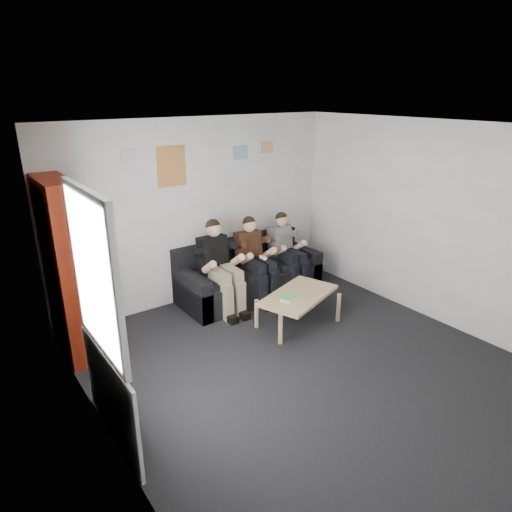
{
  "coord_description": "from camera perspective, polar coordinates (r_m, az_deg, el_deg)",
  "views": [
    {
      "loc": [
        -3.15,
        -3.31,
        3.06
      ],
      "look_at": [
        0.18,
        1.3,
        0.97
      ],
      "focal_mm": 32.0,
      "sensor_mm": 36.0,
      "label": 1
    }
  ],
  "objects": [
    {
      "name": "window",
      "position": [
        4.16,
        -18.57,
        -10.16
      ],
      "size": [
        0.05,
        1.3,
        2.36
      ],
      "color": "white",
      "rests_on": "room_shell"
    },
    {
      "name": "poster_sign",
      "position": [
        6.23,
        -15.7,
        12.04
      ],
      "size": [
        0.2,
        0.01,
        0.14
      ],
      "primitive_type": "cube",
      "color": "silver",
      "rests_on": "room_shell"
    },
    {
      "name": "poster_blue",
      "position": [
        7.04,
        -1.93,
        12.79
      ],
      "size": [
        0.25,
        0.01,
        0.2
      ],
      "primitive_type": "cube",
      "color": "#3B86C9",
      "rests_on": "room_shell"
    },
    {
      "name": "game_cases",
      "position": [
        6.02,
        4.04,
        -5.26
      ],
      "size": [
        0.22,
        0.18,
        0.03
      ],
      "rotation": [
        0.0,
        0.0,
        0.43
      ],
      "color": "silver",
      "rests_on": "coffee_table"
    },
    {
      "name": "bookshelf",
      "position": [
        5.74,
        -22.61,
        -1.64
      ],
      "size": [
        0.32,
        0.97,
        2.15
      ],
      "rotation": [
        0.0,
        0.0,
        -0.02
      ],
      "color": "maroon",
      "rests_on": "ground"
    },
    {
      "name": "person_left",
      "position": [
        6.51,
        -4.41,
        -1.41
      ],
      "size": [
        0.41,
        0.87,
        1.34
      ],
      "rotation": [
        0.0,
        0.0,
        -0.02
      ],
      "color": "black",
      "rests_on": "sofa"
    },
    {
      "name": "room_shell",
      "position": [
        4.88,
        7.27,
        -0.45
      ],
      "size": [
        5.0,
        5.0,
        5.0
      ],
      "color": "black",
      "rests_on": "ground"
    },
    {
      "name": "poster_large",
      "position": [
        6.49,
        -10.52,
        10.95
      ],
      "size": [
        0.42,
        0.01,
        0.55
      ],
      "primitive_type": "cube",
      "color": "gold",
      "rests_on": "room_shell"
    },
    {
      "name": "person_right",
      "position": [
        7.2,
        3.98,
        0.48
      ],
      "size": [
        0.36,
        0.78,
        1.25
      ],
      "rotation": [
        0.0,
        0.0,
        0.11
      ],
      "color": "silver",
      "rests_on": "sofa"
    },
    {
      "name": "sofa",
      "position": [
        7.11,
        -0.95,
        -2.53
      ],
      "size": [
        2.22,
        0.91,
        0.86
      ],
      "color": "black",
      "rests_on": "ground"
    },
    {
      "name": "coffee_table",
      "position": [
        6.21,
        5.34,
        -5.2
      ],
      "size": [
        1.14,
        0.63,
        0.46
      ],
      "rotation": [
        0.0,
        0.0,
        0.34
      ],
      "color": "#DCC37F",
      "rests_on": "ground"
    },
    {
      "name": "person_middle",
      "position": [
        6.84,
        -0.01,
        -0.46
      ],
      "size": [
        0.38,
        0.81,
        1.28
      ],
      "rotation": [
        0.0,
        0.0,
        -0.1
      ],
      "color": "#492418",
      "rests_on": "sofa"
    },
    {
      "name": "radiator",
      "position": [
        4.54,
        -16.66,
        -17.37
      ],
      "size": [
        0.1,
        0.64,
        0.6
      ],
      "color": "white",
      "rests_on": "ground"
    },
    {
      "name": "poster_pink",
      "position": [
        7.33,
        1.4,
        13.48
      ],
      "size": [
        0.22,
        0.01,
        0.18
      ],
      "primitive_type": "cube",
      "color": "#D54285",
      "rests_on": "room_shell"
    }
  ]
}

